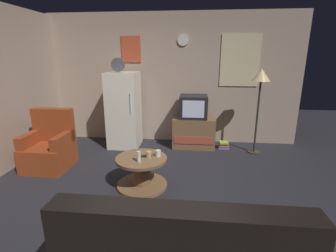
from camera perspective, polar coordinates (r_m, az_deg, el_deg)
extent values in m
plane|color=#232328|center=(3.41, -2.82, -16.46)|extent=(12.00, 12.00, 0.00)
cube|color=tan|center=(5.33, 0.99, 10.55)|extent=(5.20, 0.10, 2.65)
cube|color=beige|center=(5.31, 16.08, 14.09)|extent=(0.76, 0.02, 1.00)
cube|color=#C64C2D|center=(5.39, -8.45, 16.92)|extent=(0.40, 0.02, 0.52)
cylinder|color=silver|center=(5.24, 3.44, 18.97)|extent=(0.22, 0.03, 0.22)
cube|color=silver|center=(5.11, -10.01, 3.56)|extent=(0.60, 0.60, 1.50)
cylinder|color=silver|center=(4.72, -8.54, 5.10)|extent=(0.02, 0.02, 0.36)
cylinder|color=#4C4C51|center=(4.93, -11.35, 13.50)|extent=(0.26, 0.04, 0.26)
cube|color=brown|center=(5.13, 5.89, -1.36)|extent=(0.84, 0.52, 0.61)
cube|color=#AD4733|center=(4.90, 5.84, -3.30)|extent=(0.76, 0.01, 0.15)
cube|color=black|center=(5.00, 5.81, 4.43)|extent=(0.54, 0.50, 0.44)
cube|color=silver|center=(4.75, 5.79, 3.83)|extent=(0.41, 0.01, 0.33)
cylinder|color=#332D28|center=(5.16, 18.94, -5.57)|extent=(0.24, 0.24, 0.02)
cylinder|color=#332D28|center=(4.95, 19.65, 1.89)|extent=(0.04, 0.04, 1.40)
cone|color=#F2D18C|center=(4.84, 20.52, 10.88)|extent=(0.32, 0.32, 0.22)
cylinder|color=brown|center=(3.72, -5.91, -13.15)|extent=(0.72, 0.72, 0.04)
cylinder|color=brown|center=(3.63, -6.00, -10.37)|extent=(0.24, 0.24, 0.40)
cylinder|color=brown|center=(3.54, -6.10, -7.45)|extent=(0.72, 0.72, 0.04)
cylinder|color=silver|center=(3.38, -6.70, -6.96)|extent=(0.05, 0.05, 0.15)
cylinder|color=silver|center=(3.54, -2.27, -6.23)|extent=(0.08, 0.08, 0.09)
cylinder|color=tan|center=(3.51, -4.44, -6.49)|extent=(0.08, 0.08, 0.09)
cube|color=black|center=(3.55, -4.89, -6.83)|extent=(0.16, 0.07, 0.02)
cube|color=maroon|center=(4.61, -25.54, -6.32)|extent=(0.68, 0.68, 0.40)
cube|color=maroon|center=(4.68, -24.62, 0.31)|extent=(0.68, 0.16, 0.56)
cube|color=maroon|center=(4.67, -28.92, -2.59)|extent=(0.12, 0.60, 0.20)
cube|color=maroon|center=(4.38, -22.86, -2.98)|extent=(0.12, 0.60, 0.20)
cube|color=black|center=(1.77, 2.90, -25.35)|extent=(1.70, 0.20, 0.52)
cube|color=#9159C4|center=(5.19, 12.52, -4.87)|extent=(0.21, 0.15, 0.03)
cube|color=#635BB1|center=(5.18, 12.54, -4.59)|extent=(0.19, 0.14, 0.03)
cube|color=#A49B41|center=(5.18, 12.55, -4.30)|extent=(0.17, 0.16, 0.03)
cube|color=#698749|center=(5.17, 12.57, -4.06)|extent=(0.20, 0.12, 0.02)
cube|color=#A25634|center=(5.16, 12.58, -3.84)|extent=(0.17, 0.18, 0.02)
cube|color=#8FC044|center=(5.15, 12.60, -3.61)|extent=(0.17, 0.16, 0.02)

